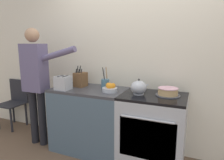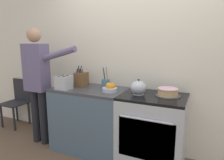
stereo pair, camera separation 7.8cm
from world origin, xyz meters
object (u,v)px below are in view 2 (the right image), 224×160
(knife_block, at_px, (81,79))
(dining_chair, at_px, (18,99))
(stove_range, at_px, (152,130))
(toaster, at_px, (64,83))
(person_baker, at_px, (37,77))
(utensil_crock, at_px, (106,83))
(layer_cake, at_px, (168,92))
(fruit_bowl, at_px, (110,88))
(tea_kettle, at_px, (139,88))

(knife_block, relative_size, dining_chair, 0.35)
(stove_range, bearing_deg, toaster, -170.93)
(stove_range, xyz_separation_m, person_baker, (-1.65, -0.17, 0.58))
(utensil_crock, distance_m, toaster, 0.56)
(knife_block, bearing_deg, layer_cake, -1.04)
(utensil_crock, height_order, dining_chair, utensil_crock)
(layer_cake, xyz_separation_m, toaster, (-1.33, -0.24, 0.05))
(utensil_crock, xyz_separation_m, fruit_bowl, (0.13, -0.14, -0.02))
(utensil_crock, distance_m, fruit_bowl, 0.19)
(fruit_bowl, relative_size, dining_chair, 0.23)
(person_baker, bearing_deg, knife_block, 35.79)
(utensil_crock, bearing_deg, knife_block, -177.08)
(fruit_bowl, bearing_deg, tea_kettle, 4.85)
(toaster, bearing_deg, utensil_crock, 29.61)
(person_baker, bearing_deg, tea_kettle, 19.34)
(toaster, bearing_deg, tea_kettle, 9.78)
(fruit_bowl, distance_m, dining_chair, 2.04)
(stove_range, relative_size, person_baker, 0.52)
(layer_cake, xyz_separation_m, knife_block, (-1.21, 0.02, 0.06))
(layer_cake, xyz_separation_m, person_baker, (-1.80, -0.22, 0.09))
(tea_kettle, bearing_deg, fruit_bowl, -175.15)
(layer_cake, xyz_separation_m, fruit_bowl, (-0.70, -0.10, 0.00))
(tea_kettle, relative_size, knife_block, 0.81)
(utensil_crock, bearing_deg, person_baker, -164.68)
(toaster, height_order, dining_chair, toaster)
(knife_block, distance_m, person_baker, 0.64)
(knife_block, height_order, utensil_crock, utensil_crock)
(tea_kettle, xyz_separation_m, toaster, (-0.99, -0.17, 0.01))
(fruit_bowl, bearing_deg, person_baker, -173.42)
(stove_range, height_order, utensil_crock, utensil_crock)
(layer_cake, bearing_deg, person_baker, -172.94)
(layer_cake, distance_m, utensil_crock, 0.84)
(dining_chair, bearing_deg, layer_cake, -5.43)
(fruit_bowl, bearing_deg, dining_chair, 173.32)
(utensil_crock, relative_size, toaster, 1.48)
(dining_chair, bearing_deg, stove_range, -6.73)
(knife_block, bearing_deg, stove_range, -3.87)
(layer_cake, height_order, fruit_bowl, fruit_bowl)
(person_baker, xyz_separation_m, dining_chair, (-0.87, 0.36, -0.54))
(person_baker, height_order, dining_chair, person_baker)
(utensil_crock, bearing_deg, toaster, -150.39)
(stove_range, bearing_deg, tea_kettle, -174.90)
(person_baker, relative_size, dining_chair, 2.03)
(person_baker, bearing_deg, fruit_bowl, 19.77)
(stove_range, relative_size, knife_block, 2.97)
(knife_block, distance_m, dining_chair, 1.55)
(tea_kettle, distance_m, knife_block, 0.88)
(utensil_crock, relative_size, person_baker, 0.18)
(layer_cake, distance_m, tea_kettle, 0.35)
(person_baker, bearing_deg, stove_range, 19.22)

